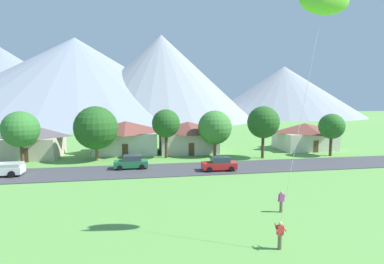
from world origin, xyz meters
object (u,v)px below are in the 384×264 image
at_px(house_left_center, 188,136).
at_px(tree_near_left, 332,126).
at_px(tree_near_right, 263,122).
at_px(house_rightmost, 304,136).
at_px(house_right_center, 126,136).
at_px(watcher_person, 281,201).
at_px(parked_car_red_west_end, 219,164).
at_px(tree_left_of_center, 21,129).
at_px(house_leftmost, 34,141).
at_px(kite_flyer_with_kite, 324,2).
at_px(tree_center, 96,128).
at_px(tree_right_of_center, 215,127).
at_px(tree_far_right, 166,124).
at_px(parked_car_green_mid_west, 131,162).

bearing_deg(house_left_center, tree_near_left, -19.10).
bearing_deg(tree_near_right, house_rightmost, 32.08).
relative_size(house_right_center, watcher_person, 6.31).
relative_size(tree_near_right, parked_car_red_west_end, 1.84).
bearing_deg(tree_left_of_center, house_leftmost, 92.91).
relative_size(house_right_center, kite_flyer_with_kite, 0.67).
bearing_deg(house_leftmost, tree_center, -23.47).
bearing_deg(house_rightmost, tree_right_of_center, -167.24).
height_order(house_right_center, tree_near_right, tree_near_right).
distance_m(tree_near_left, watcher_person, 28.15).
relative_size(house_left_center, tree_far_right, 1.37).
relative_size(tree_near_left, watcher_person, 3.94).
bearing_deg(kite_flyer_with_kite, watcher_person, 94.31).
bearing_deg(tree_left_of_center, watcher_person, -39.70).
height_order(tree_near_left, watcher_person, tree_near_left).
bearing_deg(tree_near_right, tree_right_of_center, 157.70).
bearing_deg(tree_center, house_leftmost, 156.53).
relative_size(house_leftmost, house_right_center, 0.79).
xyz_separation_m(tree_near_left, tree_left_of_center, (-44.94, 1.06, 0.22)).
relative_size(tree_left_of_center, tree_center, 0.92).
xyz_separation_m(parked_car_red_west_end, parked_car_green_mid_west, (-10.70, 2.90, 0.00)).
relative_size(tree_near_right, tree_far_right, 1.07).
bearing_deg(house_leftmost, watcher_person, -45.89).
bearing_deg(tree_far_right, tree_near_right, -10.66).
bearing_deg(tree_near_right, house_left_center, 144.26).
relative_size(house_left_center, tree_left_of_center, 1.38).
bearing_deg(tree_near_right, kite_flyer_with_kite, -105.81).
height_order(house_left_center, tree_near_right, tree_near_right).
xyz_separation_m(house_leftmost, tree_left_of_center, (0.28, -5.61, 2.31)).
xyz_separation_m(tree_left_of_center, parked_car_green_mid_west, (14.49, -4.90, -3.96)).
relative_size(house_left_center, parked_car_red_west_end, 2.35).
height_order(house_left_center, tree_right_of_center, tree_right_of_center).
height_order(house_rightmost, tree_center, tree_center).
bearing_deg(tree_right_of_center, house_rightmost, 12.76).
relative_size(house_leftmost, tree_center, 1.07).
bearing_deg(tree_left_of_center, tree_far_right, 4.96).
bearing_deg(tree_right_of_center, parked_car_green_mid_west, -151.99).
bearing_deg(tree_center, tree_near_left, -3.95).
xyz_separation_m(house_left_center, house_rightmost, (20.88, -0.64, -0.24)).
bearing_deg(kite_flyer_with_kite, parked_car_green_mid_west, 120.14).
xyz_separation_m(house_rightmost, kite_flyer_with_kite, (-17.74, -31.60, 12.17)).
height_order(house_right_center, tree_right_of_center, tree_right_of_center).
bearing_deg(parked_car_green_mid_west, tree_right_of_center, 28.01).
distance_m(tree_near_left, parked_car_green_mid_west, 30.92).
bearing_deg(parked_car_green_mid_west, tree_near_left, 7.18).
distance_m(parked_car_red_west_end, watcher_person, 14.15).
distance_m(house_rightmost, tree_right_of_center, 17.96).
height_order(house_left_center, parked_car_red_west_end, house_left_center).
height_order(house_leftmost, tree_near_left, tree_near_left).
bearing_deg(house_leftmost, tree_near_left, -8.40).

